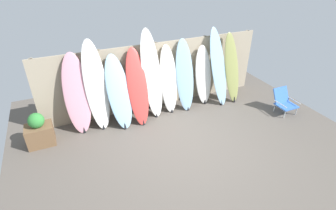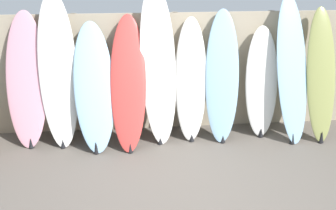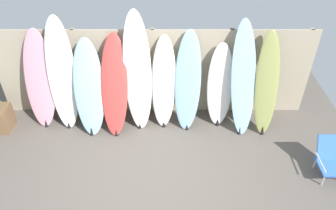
{
  "view_description": "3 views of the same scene",
  "coord_description": "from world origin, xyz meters",
  "px_view_note": "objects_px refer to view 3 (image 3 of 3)",
  "views": [
    {
      "loc": [
        -2.33,
        -4.04,
        3.77
      ],
      "look_at": [
        -0.3,
        0.58,
        0.81
      ],
      "focal_mm": 28.0,
      "sensor_mm": 36.0,
      "label": 1
    },
    {
      "loc": [
        -0.59,
        -3.42,
        2.61
      ],
      "look_at": [
        -0.23,
        0.54,
        0.97
      ],
      "focal_mm": 40.0,
      "sensor_mm": 36.0,
      "label": 2
    },
    {
      "loc": [
        0.28,
        -3.45,
        4.25
      ],
      "look_at": [
        0.29,
        0.85,
        0.99
      ],
      "focal_mm": 35.0,
      "sensor_mm": 36.0,
      "label": 3
    }
  ],
  "objects_px": {
    "surfboard_pink_0": "(39,81)",
    "surfboard_white_4": "(137,74)",
    "surfboard_skyblue_8": "(243,80)",
    "surfboard_olive_9": "(266,85)",
    "beach_chair": "(332,158)",
    "surfboard_white_1": "(62,76)",
    "surfboard_white_7": "(220,86)",
    "surfboard_skyblue_6": "(188,82)",
    "surfboard_skyblue_2": "(89,89)",
    "surfboard_red_3": "(114,87)",
    "surfboard_white_5": "(163,83)"
  },
  "relations": [
    {
      "from": "surfboard_white_4",
      "to": "beach_chair",
      "type": "xyz_separation_m",
      "value": [
        3.25,
        -1.36,
        -0.78
      ]
    },
    {
      "from": "surfboard_pink_0",
      "to": "beach_chair",
      "type": "relative_size",
      "value": 2.99
    },
    {
      "from": "surfboard_white_4",
      "to": "surfboard_skyblue_6",
      "type": "height_order",
      "value": "surfboard_white_4"
    },
    {
      "from": "surfboard_white_1",
      "to": "surfboard_olive_9",
      "type": "distance_m",
      "value": 3.75
    },
    {
      "from": "surfboard_pink_0",
      "to": "beach_chair",
      "type": "height_order",
      "value": "surfboard_pink_0"
    },
    {
      "from": "surfboard_red_3",
      "to": "surfboard_white_7",
      "type": "relative_size",
      "value": 1.12
    },
    {
      "from": "surfboard_white_1",
      "to": "surfboard_red_3",
      "type": "bearing_deg",
      "value": -7.11
    },
    {
      "from": "surfboard_skyblue_6",
      "to": "surfboard_white_7",
      "type": "bearing_deg",
      "value": 5.43
    },
    {
      "from": "surfboard_red_3",
      "to": "surfboard_skyblue_6",
      "type": "relative_size",
      "value": 0.98
    },
    {
      "from": "surfboard_skyblue_8",
      "to": "surfboard_pink_0",
      "type": "bearing_deg",
      "value": 178.26
    },
    {
      "from": "surfboard_white_1",
      "to": "surfboard_skyblue_8",
      "type": "xyz_separation_m",
      "value": [
        3.31,
        -0.09,
        -0.04
      ]
    },
    {
      "from": "surfboard_white_7",
      "to": "surfboard_olive_9",
      "type": "bearing_deg",
      "value": -10.7
    },
    {
      "from": "surfboard_skyblue_2",
      "to": "beach_chair",
      "type": "bearing_deg",
      "value": -16.5
    },
    {
      "from": "surfboard_white_5",
      "to": "beach_chair",
      "type": "distance_m",
      "value": 3.15
    },
    {
      "from": "surfboard_skyblue_8",
      "to": "surfboard_olive_9",
      "type": "relative_size",
      "value": 1.09
    },
    {
      "from": "surfboard_pink_0",
      "to": "surfboard_red_3",
      "type": "bearing_deg",
      "value": -6.03
    },
    {
      "from": "surfboard_pink_0",
      "to": "surfboard_skyblue_2",
      "type": "bearing_deg",
      "value": -9.01
    },
    {
      "from": "surfboard_white_1",
      "to": "surfboard_white_7",
      "type": "bearing_deg",
      "value": 0.79
    },
    {
      "from": "surfboard_white_1",
      "to": "surfboard_white_4",
      "type": "distance_m",
      "value": 1.39
    },
    {
      "from": "surfboard_olive_9",
      "to": "surfboard_white_7",
      "type": "bearing_deg",
      "value": 169.3
    },
    {
      "from": "surfboard_pink_0",
      "to": "surfboard_skyblue_8",
      "type": "bearing_deg",
      "value": -1.74
    },
    {
      "from": "surfboard_pink_0",
      "to": "surfboard_white_5",
      "type": "relative_size",
      "value": 1.07
    },
    {
      "from": "surfboard_red_3",
      "to": "surfboard_white_7",
      "type": "bearing_deg",
      "value": 4.65
    },
    {
      "from": "surfboard_pink_0",
      "to": "surfboard_white_4",
      "type": "bearing_deg",
      "value": -0.73
    },
    {
      "from": "surfboard_olive_9",
      "to": "surfboard_white_1",
      "type": "bearing_deg",
      "value": 178.23
    },
    {
      "from": "surfboard_red_3",
      "to": "surfboard_white_7",
      "type": "xyz_separation_m",
      "value": [
        1.96,
        0.16,
        -0.1
      ]
    },
    {
      "from": "surfboard_white_4",
      "to": "surfboard_white_5",
      "type": "distance_m",
      "value": 0.52
    },
    {
      "from": "surfboard_red_3",
      "to": "surfboard_skyblue_6",
      "type": "bearing_deg",
      "value": 4.3
    },
    {
      "from": "surfboard_white_4",
      "to": "surfboard_skyblue_6",
      "type": "xyz_separation_m",
      "value": [
        0.92,
        -0.02,
        -0.18
      ]
    },
    {
      "from": "surfboard_white_1",
      "to": "surfboard_white_7",
      "type": "xyz_separation_m",
      "value": [
        2.92,
        0.04,
        -0.25
      ]
    },
    {
      "from": "surfboard_skyblue_2",
      "to": "surfboard_white_5",
      "type": "distance_m",
      "value": 1.38
    },
    {
      "from": "beach_chair",
      "to": "surfboard_skyblue_8",
      "type": "bearing_deg",
      "value": 137.74
    },
    {
      "from": "surfboard_red_3",
      "to": "surfboard_skyblue_8",
      "type": "height_order",
      "value": "surfboard_skyblue_8"
    },
    {
      "from": "surfboard_skyblue_8",
      "to": "surfboard_white_7",
      "type": "bearing_deg",
      "value": 162.2
    },
    {
      "from": "surfboard_white_5",
      "to": "surfboard_olive_9",
      "type": "relative_size",
      "value": 0.93
    },
    {
      "from": "surfboard_skyblue_6",
      "to": "surfboard_white_7",
      "type": "height_order",
      "value": "surfboard_skyblue_6"
    },
    {
      "from": "surfboard_pink_0",
      "to": "surfboard_white_7",
      "type": "xyz_separation_m",
      "value": [
        3.38,
        0.01,
        -0.12
      ]
    },
    {
      "from": "surfboard_white_4",
      "to": "surfboard_skyblue_6",
      "type": "distance_m",
      "value": 0.94
    },
    {
      "from": "surfboard_skyblue_8",
      "to": "surfboard_white_4",
      "type": "bearing_deg",
      "value": 177.29
    },
    {
      "from": "surfboard_red_3",
      "to": "surfboard_white_7",
      "type": "height_order",
      "value": "surfboard_red_3"
    },
    {
      "from": "surfboard_white_4",
      "to": "surfboard_skyblue_8",
      "type": "height_order",
      "value": "surfboard_white_4"
    },
    {
      "from": "surfboard_skyblue_2",
      "to": "surfboard_white_7",
      "type": "relative_size",
      "value": 1.07
    },
    {
      "from": "surfboard_white_7",
      "to": "surfboard_red_3",
      "type": "bearing_deg",
      "value": -175.35
    },
    {
      "from": "surfboard_white_4",
      "to": "surfboard_red_3",
      "type": "bearing_deg",
      "value": -163.74
    },
    {
      "from": "surfboard_white_5",
      "to": "surfboard_skyblue_6",
      "type": "distance_m",
      "value": 0.45
    },
    {
      "from": "surfboard_skyblue_2",
      "to": "surfboard_white_7",
      "type": "xyz_separation_m",
      "value": [
        2.44,
        0.16,
        -0.05
      ]
    },
    {
      "from": "surfboard_white_7",
      "to": "beach_chair",
      "type": "xyz_separation_m",
      "value": [
        1.72,
        -1.39,
        -0.48
      ]
    },
    {
      "from": "surfboard_pink_0",
      "to": "surfboard_white_4",
      "type": "relative_size",
      "value": 0.84
    },
    {
      "from": "surfboard_skyblue_2",
      "to": "surfboard_skyblue_8",
      "type": "relative_size",
      "value": 0.84
    },
    {
      "from": "surfboard_white_1",
      "to": "surfboard_white_7",
      "type": "height_order",
      "value": "surfboard_white_1"
    }
  ]
}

